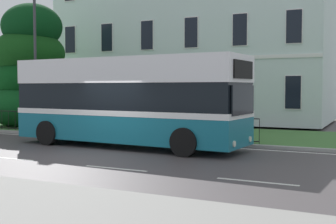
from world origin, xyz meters
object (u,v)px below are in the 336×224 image
(georgian_townhouse, at_px, (195,22))
(litter_bin, at_px, (216,125))
(evergreen_tree, at_px, (30,72))
(single_decker_bus, at_px, (128,101))
(street_lamp_post, at_px, (35,44))

(georgian_townhouse, relative_size, litter_bin, 14.70)
(evergreen_tree, xyz_separation_m, single_decker_bus, (9.27, -4.65, -1.36))
(evergreen_tree, height_order, street_lamp_post, street_lamp_post)
(georgian_townhouse, height_order, evergreen_tree, georgian_townhouse)
(single_decker_bus, bearing_deg, litter_bin, 48.45)
(georgian_townhouse, xyz_separation_m, street_lamp_post, (-4.50, -10.48, -2.21))
(litter_bin, bearing_deg, evergreen_tree, 170.23)
(georgian_townhouse, height_order, street_lamp_post, georgian_townhouse)
(single_decker_bus, relative_size, street_lamp_post, 1.21)
(evergreen_tree, bearing_deg, single_decker_bus, -26.66)
(litter_bin, bearing_deg, street_lamp_post, 177.66)
(evergreen_tree, distance_m, single_decker_bus, 10.46)
(single_decker_bus, distance_m, street_lamp_post, 8.38)
(single_decker_bus, bearing_deg, street_lamp_post, 161.16)
(georgian_townhouse, distance_m, street_lamp_post, 11.62)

